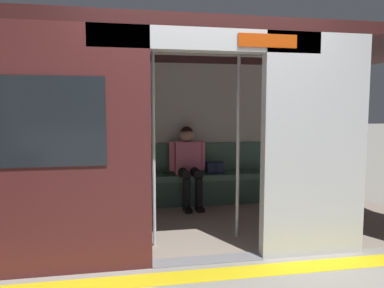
{
  "coord_description": "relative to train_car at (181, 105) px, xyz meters",
  "views": [
    {
      "loc": [
        0.74,
        3.22,
        1.44
      ],
      "look_at": [
        -0.06,
        -1.16,
        1.01
      ],
      "focal_mm": 33.31,
      "sensor_mm": 36.0,
      "label": 1
    }
  ],
  "objects": [
    {
      "name": "grab_pole_door",
      "position": [
        0.39,
        0.68,
        -0.43
      ],
      "size": [
        0.04,
        0.04,
        2.15
      ],
      "primitive_type": "cylinder",
      "color": "silver",
      "rests_on": "ground_plane"
    },
    {
      "name": "person_seated",
      "position": [
        -0.24,
        -0.88,
        -0.82
      ],
      "size": [
        0.55,
        0.68,
        1.19
      ],
      "color": "pink",
      "rests_on": "ground_plane"
    },
    {
      "name": "bench_seat",
      "position": [
        -0.08,
        -0.93,
        -1.15
      ],
      "size": [
        3.16,
        0.44,
        0.46
      ],
      "color": "#4C7566",
      "rests_on": "ground_plane"
    },
    {
      "name": "handbag",
      "position": [
        -0.67,
        -0.95,
        -0.95
      ],
      "size": [
        0.26,
        0.15,
        0.17
      ],
      "color": "#262D4C",
      "rests_on": "bench_seat"
    },
    {
      "name": "train_car",
      "position": [
        0.0,
        0.0,
        0.0
      ],
      "size": [
        6.4,
        2.58,
        2.29
      ],
      "color": "silver",
      "rests_on": "ground_plane"
    },
    {
      "name": "grab_pole_far",
      "position": [
        -0.55,
        0.56,
        -0.43
      ],
      "size": [
        0.04,
        0.04,
        2.15
      ],
      "primitive_type": "cylinder",
      "color": "silver",
      "rests_on": "ground_plane"
    },
    {
      "name": "ground_plane",
      "position": [
        -0.08,
        1.13,
        -1.5
      ],
      "size": [
        60.0,
        60.0,
        0.0
      ],
      "primitive_type": "plane",
      "color": "gray"
    },
    {
      "name": "platform_edge_strip",
      "position": [
        -0.08,
        1.43,
        -1.5
      ],
      "size": [
        8.0,
        0.24,
        0.01
      ],
      "primitive_type": "cube",
      "color": "yellow",
      "rests_on": "ground_plane"
    },
    {
      "name": "book",
      "position": [
        0.16,
        -0.99,
        -1.03
      ],
      "size": [
        0.24,
        0.27,
        0.03
      ],
      "primitive_type": "cube",
      "rotation": [
        0.0,
        0.0,
        -0.53
      ],
      "color": "#33723F",
      "rests_on": "bench_seat"
    }
  ]
}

